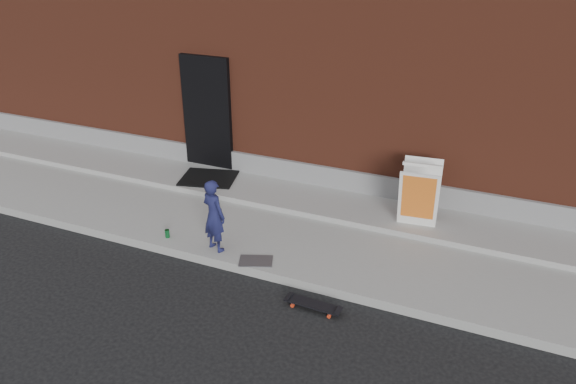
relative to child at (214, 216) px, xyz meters
The scene contains 10 objects.
ground 1.23m from the child, 16.78° to the right, with size 80.00×80.00×0.00m, color black.
sidewalk 1.68m from the child, 52.45° to the left, with size 20.00×3.00×0.15m, color gray.
apron 2.38m from the child, 66.15° to the left, with size 20.00×1.20×0.10m, color gray.
building 7.00m from the child, 82.07° to the left, with size 20.00×8.10×5.00m.
child is the anchor object (origin of this frame).
skateboard 2.11m from the child, 18.69° to the right, with size 0.79×0.23×0.09m.
pizza_sign 3.38m from the child, 35.15° to the left, with size 0.71×0.81×1.06m.
soda_can 1.05m from the child, behind, with size 0.07×0.07×0.14m, color #197D38.
doormat 2.54m from the child, 123.18° to the left, with size 1.04×0.84×0.03m, color black.
utility_plate 0.95m from the child, ahead, with size 0.51×0.32×0.02m, color #58595E.
Camera 1 is at (3.13, -6.25, 4.82)m, focal length 35.00 mm.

